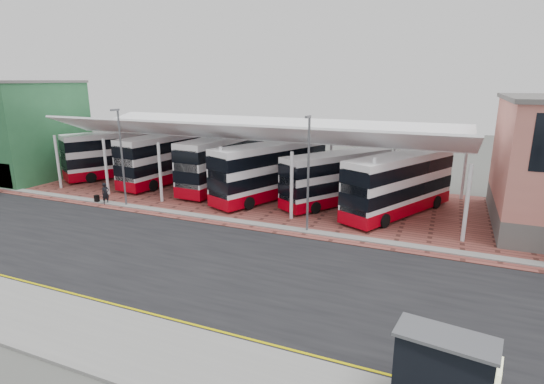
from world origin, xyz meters
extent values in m
plane|color=#4A4B46|center=(0.00, 0.00, 0.00)|extent=(140.00, 140.00, 0.00)
cube|color=black|center=(0.00, -1.00, 0.01)|extent=(120.00, 14.00, 0.02)
cube|color=brown|center=(2.00, 13.00, 0.03)|extent=(72.00, 16.00, 0.06)
cube|color=gray|center=(0.00, -9.00, 0.07)|extent=(120.00, 4.00, 0.14)
cube|color=gray|center=(0.00, 6.20, 0.07)|extent=(120.00, 0.80, 0.14)
cube|color=#D6C700|center=(0.00, -7.00, 0.03)|extent=(120.00, 0.12, 0.01)
cube|color=#D6C700|center=(0.00, -6.70, 0.03)|extent=(120.00, 0.12, 0.01)
cylinder|color=white|center=(-24.00, 8.50, 2.60)|extent=(0.26, 0.26, 5.20)
cylinder|color=white|center=(-24.00, 19.50, 2.30)|extent=(0.26, 0.26, 4.60)
cylinder|color=white|center=(-18.00, 8.50, 2.60)|extent=(0.26, 0.26, 5.20)
cylinder|color=white|center=(-18.00, 19.50, 2.30)|extent=(0.26, 0.26, 4.60)
cylinder|color=white|center=(-12.00, 8.50, 2.60)|extent=(0.26, 0.26, 5.20)
cylinder|color=white|center=(-12.00, 19.50, 2.30)|extent=(0.26, 0.26, 4.60)
cylinder|color=white|center=(-6.00, 8.50, 2.60)|extent=(0.26, 0.26, 5.20)
cylinder|color=white|center=(-6.00, 19.50, 2.30)|extent=(0.26, 0.26, 4.60)
cylinder|color=white|center=(0.00, 8.50, 2.60)|extent=(0.26, 0.26, 5.20)
cylinder|color=white|center=(0.00, 19.50, 2.30)|extent=(0.26, 0.26, 4.60)
cylinder|color=white|center=(6.00, 8.50, 2.60)|extent=(0.26, 0.26, 5.20)
cylinder|color=white|center=(6.00, 19.50, 2.30)|extent=(0.26, 0.26, 4.60)
cylinder|color=white|center=(12.00, 8.50, 2.60)|extent=(0.26, 0.26, 5.20)
cylinder|color=white|center=(12.00, 19.50, 2.30)|extent=(0.26, 0.26, 4.60)
cube|color=white|center=(-6.00, 10.70, 6.10)|extent=(37.00, 4.95, 1.95)
cube|color=white|center=(-6.00, 16.30, 5.90)|extent=(37.00, 7.12, 1.43)
cube|color=#2B663A|center=(-30.00, 11.00, 5.00)|extent=(6.20, 10.00, 10.00)
cube|color=#5A5754|center=(-30.00, 11.00, 10.10)|extent=(6.40, 10.20, 0.25)
cylinder|color=#5B5D63|center=(-14.00, 6.30, 4.00)|extent=(0.16, 0.16, 8.00)
cube|color=#5B5D63|center=(-14.00, 6.00, 8.00)|extent=(0.15, 0.90, 0.15)
cylinder|color=#5B5D63|center=(2.00, 6.30, 4.00)|extent=(0.16, 0.16, 8.00)
cube|color=#5B5D63|center=(2.00, 6.00, 8.00)|extent=(0.15, 0.90, 0.15)
cube|color=white|center=(-22.18, 15.17, 2.61)|extent=(8.14, 11.43, 4.56)
cube|color=#AA000F|center=(-22.18, 15.17, 0.75)|extent=(8.20, 11.49, 0.96)
cube|color=black|center=(-22.18, 15.17, 2.13)|extent=(8.20, 11.49, 1.01)
cube|color=black|center=(-22.18, 15.17, 3.83)|extent=(8.20, 11.49, 1.01)
cube|color=black|center=(-25.08, 10.17, 2.50)|extent=(2.12, 1.29, 3.82)
cylinder|color=black|center=(-25.20, 12.61, 0.59)|extent=(0.79, 1.07, 1.06)
cylinder|color=black|center=(-22.91, 11.28, 0.59)|extent=(0.79, 1.07, 1.06)
cylinder|color=black|center=(-21.46, 19.07, 0.59)|extent=(0.79, 1.07, 1.06)
cylinder|color=black|center=(-19.16, 17.74, 0.59)|extent=(0.79, 1.07, 1.06)
cube|color=white|center=(-15.80, 14.98, 2.65)|extent=(4.14, 12.12, 4.64)
cube|color=#AA000F|center=(-15.80, 14.98, 0.76)|extent=(4.18, 12.16, 0.97)
cube|color=black|center=(-15.80, 14.98, 2.17)|extent=(4.18, 12.16, 1.03)
cube|color=black|center=(-15.80, 14.98, 3.89)|extent=(4.18, 12.16, 1.03)
cube|color=black|center=(-16.52, 9.14, 2.54)|extent=(2.42, 0.41, 3.89)
cylinder|color=black|center=(-17.60, 11.37, 0.60)|extent=(0.43, 1.11, 1.08)
cylinder|color=black|center=(-14.92, 11.04, 0.60)|extent=(0.43, 1.11, 1.08)
cylinder|color=black|center=(-16.67, 18.92, 0.60)|extent=(0.43, 1.11, 1.08)
cylinder|color=black|center=(-13.99, 18.59, 0.60)|extent=(0.43, 1.11, 1.08)
cube|color=white|center=(-9.47, 15.14, 2.69)|extent=(3.46, 12.21, 4.72)
cube|color=#AA000F|center=(-9.47, 15.14, 0.77)|extent=(3.51, 12.26, 0.99)
cube|color=black|center=(-9.47, 15.14, 2.20)|extent=(3.51, 12.26, 1.04)
cube|color=black|center=(-9.47, 15.14, 3.96)|extent=(3.51, 12.26, 1.04)
cube|color=black|center=(-9.83, 9.17, 2.58)|extent=(2.47, 0.26, 3.95)
cylinder|color=black|center=(-11.07, 11.36, 0.61)|extent=(0.37, 1.11, 1.10)
cylinder|color=black|center=(-8.33, 11.20, 0.61)|extent=(0.37, 1.11, 1.10)
cylinder|color=black|center=(-10.61, 19.07, 0.61)|extent=(0.37, 1.11, 1.10)
cylinder|color=black|center=(-7.87, 18.91, 0.61)|extent=(0.37, 1.11, 1.10)
cube|color=white|center=(-3.75, 13.27, 2.63)|extent=(7.01, 11.92, 4.61)
cube|color=#AA000F|center=(-3.75, 13.27, 0.76)|extent=(7.07, 11.98, 0.97)
cube|color=black|center=(-3.75, 13.27, 2.15)|extent=(7.07, 11.98, 1.02)
cube|color=black|center=(-3.75, 13.27, 3.87)|extent=(7.07, 11.98, 1.02)
cube|color=black|center=(-6.00, 7.87, 2.53)|extent=(2.27, 1.03, 3.86)
cylinder|color=black|center=(-6.44, 10.30, 0.60)|extent=(0.69, 1.11, 1.07)
cylinder|color=black|center=(-3.96, 9.27, 0.60)|extent=(0.69, 1.11, 1.07)
cylinder|color=black|center=(-3.54, 17.27, 0.60)|extent=(0.69, 1.11, 1.07)
cylinder|color=black|center=(-1.06, 16.24, 0.60)|extent=(0.69, 1.11, 1.07)
cube|color=white|center=(2.14, 13.85, 2.36)|extent=(7.69, 10.18, 4.12)
cube|color=#AA000F|center=(2.14, 13.85, 0.68)|extent=(7.74, 10.23, 0.86)
cube|color=black|center=(2.14, 13.85, 1.93)|extent=(7.74, 10.23, 0.91)
cube|color=black|center=(2.14, 13.85, 3.46)|extent=(7.74, 10.23, 0.91)
cube|color=black|center=(-0.67, 9.44, 2.26)|extent=(1.87, 1.24, 3.45)
cylinder|color=black|center=(-0.69, 11.64, 0.54)|extent=(0.74, 0.95, 0.96)
cylinder|color=black|center=(1.33, 10.36, 0.54)|extent=(0.74, 0.95, 0.96)
cylinder|color=black|center=(2.94, 17.33, 0.54)|extent=(0.74, 0.95, 0.96)
cylinder|color=black|center=(4.96, 16.05, 0.54)|extent=(0.74, 0.95, 0.96)
cube|color=white|center=(7.30, 12.97, 2.55)|extent=(7.32, 11.38, 4.45)
cube|color=#AA000F|center=(7.30, 12.97, 0.73)|extent=(7.37, 11.43, 0.93)
cube|color=black|center=(7.30, 12.97, 2.08)|extent=(7.37, 11.43, 0.98)
cube|color=black|center=(7.30, 12.97, 3.74)|extent=(7.37, 11.43, 0.98)
cube|color=black|center=(4.83, 7.89, 2.44)|extent=(2.14, 1.11, 3.73)
cylinder|color=black|center=(4.54, 10.25, 0.58)|extent=(0.71, 1.06, 1.04)
cylinder|color=black|center=(6.87, 9.12, 0.58)|extent=(0.71, 1.06, 1.04)
cylinder|color=black|center=(7.73, 16.81, 0.58)|extent=(0.71, 1.06, 1.04)
cylinder|color=black|center=(10.06, 15.68, 0.58)|extent=(0.71, 1.06, 1.04)
imported|color=black|center=(-15.87, 6.00, 0.97)|extent=(0.61, 0.76, 1.83)
cube|color=black|center=(-16.92, 6.00, 0.39)|extent=(0.38, 0.27, 0.66)
cube|color=black|center=(11.08, -8.18, 1.34)|extent=(2.86, 0.51, 2.39)
cube|color=#5B5D63|center=(11.16, -7.61, 2.58)|extent=(3.23, 1.84, 0.11)
cylinder|color=#5B5D63|center=(9.91, -6.85, 1.34)|extent=(0.11, 0.11, 2.39)
cylinder|color=#5B5D63|center=(12.56, -7.23, 1.34)|extent=(0.11, 0.11, 2.39)
camera|label=1|loc=(10.65, -20.38, 10.36)|focal=28.00mm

